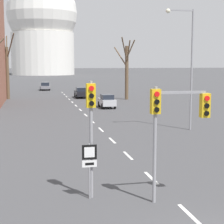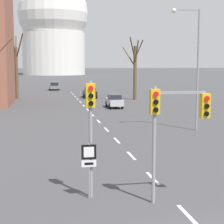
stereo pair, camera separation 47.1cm
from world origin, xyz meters
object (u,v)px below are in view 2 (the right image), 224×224
(street_lamp_right, at_px, (194,58))
(sedan_mid_centre, at_px, (90,92))
(traffic_signal_near_left, at_px, (91,117))
(sedan_near_left, at_px, (54,86))
(traffic_signal_centre_tall, at_px, (173,115))
(sedan_near_right, at_px, (114,101))
(route_sign_post, at_px, (89,161))

(street_lamp_right, bearing_deg, sedan_mid_centre, 98.79)
(traffic_signal_near_left, relative_size, sedan_mid_centre, 1.11)
(sedan_near_left, bearing_deg, street_lamp_right, -78.69)
(traffic_signal_near_left, xyz_separation_m, sedan_mid_centre, (5.37, 44.35, -2.49))
(traffic_signal_near_left, bearing_deg, sedan_near_left, 89.74)
(sedan_mid_centre, bearing_deg, street_lamp_right, -81.21)
(traffic_signal_centre_tall, height_order, sedan_near_right, traffic_signal_centre_tall)
(sedan_near_left, relative_size, sedan_near_right, 1.08)
(route_sign_post, relative_size, sedan_mid_centre, 0.53)
(traffic_signal_centre_tall, xyz_separation_m, sedan_near_left, (-2.79, 63.97, -2.67))
(sedan_near_right, bearing_deg, street_lamp_right, -78.50)
(traffic_signal_centre_tall, bearing_deg, street_lamp_right, 64.90)
(route_sign_post, relative_size, sedan_near_left, 0.55)
(traffic_signal_near_left, bearing_deg, street_lamp_right, 54.00)
(sedan_near_left, xyz_separation_m, sedan_near_right, (6.43, -32.46, 0.02))
(traffic_signal_centre_tall, height_order, route_sign_post, traffic_signal_centre_tall)
(traffic_signal_near_left, relative_size, route_sign_post, 2.09)
(traffic_signal_centre_tall, distance_m, sedan_near_left, 64.08)
(sedan_near_left, height_order, sedan_near_right, sedan_near_right)
(sedan_near_left, distance_m, sedan_mid_centre, 19.23)
(sedan_near_right, xyz_separation_m, sedan_mid_centre, (-1.34, 13.92, 0.01))
(street_lamp_right, bearing_deg, traffic_signal_centre_tall, -115.10)
(route_sign_post, height_order, street_lamp_right, street_lamp_right)
(route_sign_post, height_order, sedan_mid_centre, route_sign_post)
(sedan_near_left, bearing_deg, sedan_near_right, -78.80)
(traffic_signal_near_left, xyz_separation_m, sedan_near_right, (6.72, 30.43, -2.50))
(street_lamp_right, bearing_deg, route_sign_post, -125.99)
(sedan_near_right, bearing_deg, traffic_signal_centre_tall, -96.59)
(sedan_near_right, bearing_deg, sedan_mid_centre, 95.52)
(traffic_signal_near_left, xyz_separation_m, sedan_near_left, (0.29, 62.89, -2.52))
(traffic_signal_near_left, height_order, route_sign_post, traffic_signal_near_left)
(traffic_signal_near_left, bearing_deg, sedan_near_right, 77.55)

